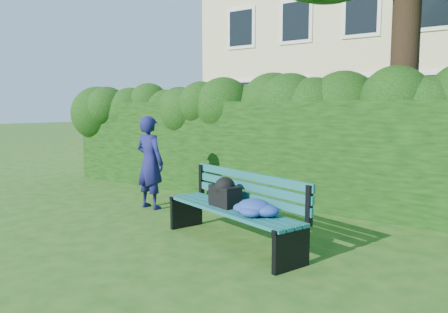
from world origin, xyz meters
The scene contains 4 objects.
ground centered at (0.00, 0.00, 0.00)m, with size 80.00×80.00×0.00m, color #225016.
hedge centered at (0.00, 2.20, 0.90)m, with size 10.00×1.00×1.80m.
park_bench centered at (0.97, -0.43, 0.50)m, with size 2.23×1.17×0.89m.
man_reading centered at (-1.37, 0.37, 0.78)m, with size 0.57×0.37×1.55m, color #171853.
Camera 1 is at (3.90, -4.74, 1.71)m, focal length 35.00 mm.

